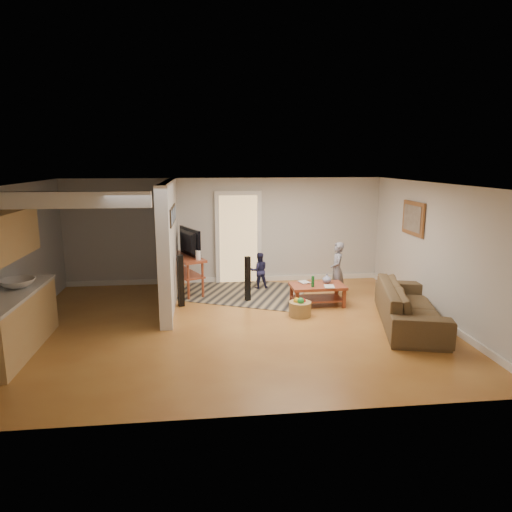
{
  "coord_description": "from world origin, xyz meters",
  "views": [
    {
      "loc": [
        -0.5,
        -7.76,
        2.9
      ],
      "look_at": [
        0.47,
        0.74,
        1.1
      ],
      "focal_mm": 32.0,
      "sensor_mm": 36.0,
      "label": 1
    }
  ],
  "objects_px": {
    "coffee_table": "(318,289)",
    "tv_console": "(186,259)",
    "child": "(336,297)",
    "toddler": "(259,288)",
    "speaker_left": "(181,281)",
    "speaker_right": "(248,279)",
    "sofa": "(409,324)",
    "toy_basket": "(300,308)"
  },
  "relations": [
    {
      "from": "coffee_table",
      "to": "speaker_left",
      "type": "xyz_separation_m",
      "value": [
        -2.77,
        0.23,
        0.2
      ]
    },
    {
      "from": "tv_console",
      "to": "speaker_left",
      "type": "bearing_deg",
      "value": -117.99
    },
    {
      "from": "tv_console",
      "to": "child",
      "type": "relative_size",
      "value": 1.17
    },
    {
      "from": "coffee_table",
      "to": "speaker_right",
      "type": "height_order",
      "value": "speaker_right"
    },
    {
      "from": "speaker_left",
      "to": "toddler",
      "type": "xyz_separation_m",
      "value": [
        1.73,
        1.13,
        -0.53
      ]
    },
    {
      "from": "sofa",
      "to": "tv_console",
      "type": "distance_m",
      "value": 4.84
    },
    {
      "from": "tv_console",
      "to": "toddler",
      "type": "distance_m",
      "value": 1.82
    },
    {
      "from": "coffee_table",
      "to": "tv_console",
      "type": "xyz_separation_m",
      "value": [
        -2.7,
        1.23,
        0.42
      ]
    },
    {
      "from": "tv_console",
      "to": "speaker_right",
      "type": "height_order",
      "value": "tv_console"
    },
    {
      "from": "tv_console",
      "to": "sofa",
      "type": "bearing_deg",
      "value": -55.99
    },
    {
      "from": "tv_console",
      "to": "toy_basket",
      "type": "xyz_separation_m",
      "value": [
        2.2,
        -1.85,
        -0.6
      ]
    },
    {
      "from": "speaker_right",
      "to": "child",
      "type": "distance_m",
      "value": 1.99
    },
    {
      "from": "coffee_table",
      "to": "child",
      "type": "distance_m",
      "value": 0.81
    },
    {
      "from": "child",
      "to": "toddler",
      "type": "height_order",
      "value": "child"
    },
    {
      "from": "tv_console",
      "to": "coffee_table",
      "type": "bearing_deg",
      "value": -48.39
    },
    {
      "from": "sofa",
      "to": "speaker_right",
      "type": "relative_size",
      "value": 2.57
    },
    {
      "from": "speaker_left",
      "to": "speaker_right",
      "type": "bearing_deg",
      "value": -14.75
    },
    {
      "from": "speaker_right",
      "to": "toy_basket",
      "type": "distance_m",
      "value": 1.42
    },
    {
      "from": "toy_basket",
      "to": "toddler",
      "type": "relative_size",
      "value": 0.5
    },
    {
      "from": "coffee_table",
      "to": "sofa",
      "type": "bearing_deg",
      "value": -44.09
    },
    {
      "from": "child",
      "to": "toddler",
      "type": "xyz_separation_m",
      "value": [
        -1.58,
        0.86,
        0.0
      ]
    },
    {
      "from": "toddler",
      "to": "speaker_right",
      "type": "bearing_deg",
      "value": 65.16
    },
    {
      "from": "tv_console",
      "to": "child",
      "type": "distance_m",
      "value": 3.4
    },
    {
      "from": "sofa",
      "to": "toy_basket",
      "type": "height_order",
      "value": "toy_basket"
    },
    {
      "from": "coffee_table",
      "to": "speaker_left",
      "type": "distance_m",
      "value": 2.79
    },
    {
      "from": "tv_console",
      "to": "toddler",
      "type": "relative_size",
      "value": 1.67
    },
    {
      "from": "speaker_right",
      "to": "toddler",
      "type": "xyz_separation_m",
      "value": [
        0.35,
        0.93,
        -0.48
      ]
    },
    {
      "from": "coffee_table",
      "to": "speaker_right",
      "type": "xyz_separation_m",
      "value": [
        -1.4,
        0.43,
        0.14
      ]
    },
    {
      "from": "sofa",
      "to": "speaker_left",
      "type": "height_order",
      "value": "speaker_left"
    },
    {
      "from": "tv_console",
      "to": "speaker_left",
      "type": "xyz_separation_m",
      "value": [
        -0.07,
        -1.0,
        -0.22
      ]
    },
    {
      "from": "sofa",
      "to": "speaker_left",
      "type": "relative_size",
      "value": 2.31
    },
    {
      "from": "tv_console",
      "to": "speaker_right",
      "type": "relative_size",
      "value": 1.47
    },
    {
      "from": "speaker_left",
      "to": "child",
      "type": "xyz_separation_m",
      "value": [
        3.31,
        0.27,
        -0.53
      ]
    },
    {
      "from": "child",
      "to": "toddler",
      "type": "bearing_deg",
      "value": -109.01
    },
    {
      "from": "sofa",
      "to": "coffee_table",
      "type": "bearing_deg",
      "value": 60.99
    },
    {
      "from": "sofa",
      "to": "toy_basket",
      "type": "bearing_deg",
      "value": 84.8
    },
    {
      "from": "speaker_left",
      "to": "tv_console",
      "type": "bearing_deg",
      "value": 62.89
    },
    {
      "from": "toy_basket",
      "to": "sofa",
      "type": "bearing_deg",
      "value": -20.28
    },
    {
      "from": "sofa",
      "to": "tv_console",
      "type": "relative_size",
      "value": 1.74
    },
    {
      "from": "sofa",
      "to": "speaker_left",
      "type": "xyz_separation_m",
      "value": [
        -4.12,
        1.54,
        0.53
      ]
    },
    {
      "from": "toddler",
      "to": "coffee_table",
      "type": "bearing_deg",
      "value": 123.58
    },
    {
      "from": "sofa",
      "to": "coffee_table",
      "type": "height_order",
      "value": "coffee_table"
    }
  ]
}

